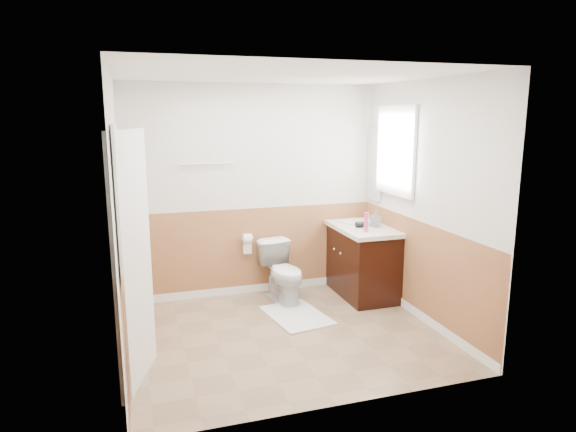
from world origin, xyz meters
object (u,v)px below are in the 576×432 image
object	(u,v)px
vanity_cabinet	(360,261)
lotion_bottle	(366,222)
bath_mat	(297,316)
toilet	(283,272)
soap_dispenser	(376,218)

from	to	relation	value
vanity_cabinet	lotion_bottle	bearing A→B (deg)	-106.74
lotion_bottle	bath_mat	bearing A→B (deg)	-170.80
toilet	soap_dispenser	size ratio (longest dim) A/B	3.49
toilet	vanity_cabinet	distance (m)	0.97
vanity_cabinet	lotion_bottle	xyz separation A→B (m)	(-0.10, -0.33, 0.56)
lotion_bottle	soap_dispenser	world-z (taller)	lotion_bottle
vanity_cabinet	soap_dispenser	xyz separation A→B (m)	(0.12, -0.13, 0.55)
toilet	lotion_bottle	bearing A→B (deg)	-31.38
bath_mat	lotion_bottle	distance (m)	1.29
bath_mat	vanity_cabinet	distance (m)	1.15
bath_mat	vanity_cabinet	world-z (taller)	vanity_cabinet
vanity_cabinet	lotion_bottle	distance (m)	0.66
toilet	lotion_bottle	world-z (taller)	lotion_bottle
toilet	lotion_bottle	size ratio (longest dim) A/B	3.16
toilet	vanity_cabinet	world-z (taller)	vanity_cabinet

